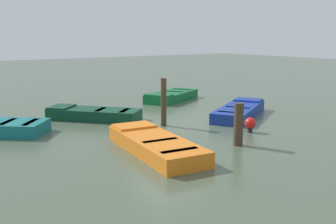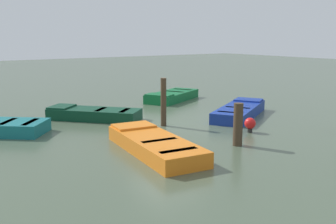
% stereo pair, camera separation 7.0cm
% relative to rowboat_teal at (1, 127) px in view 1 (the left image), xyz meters
% --- Properties ---
extents(ground_plane, '(80.00, 80.00, 0.00)m').
position_rel_rowboat_teal_xyz_m(ground_plane, '(-5.33, 1.55, -0.22)').
color(ground_plane, '#475642').
extents(rowboat_teal, '(2.91, 2.74, 0.46)m').
position_rel_rowboat_teal_xyz_m(rowboat_teal, '(0.00, 0.00, 0.00)').
color(rowboat_teal, '#14666B').
rests_on(rowboat_teal, ground_plane).
extents(rowboat_blue, '(3.79, 2.91, 0.46)m').
position_rel_rowboat_teal_xyz_m(rowboat_blue, '(-8.12, 2.35, -0.00)').
color(rowboat_blue, navy).
rests_on(rowboat_blue, ground_plane).
extents(rowboat_dark_green, '(3.07, 3.26, 0.46)m').
position_rel_rowboat_teal_xyz_m(rowboat_dark_green, '(-3.28, -0.30, -0.00)').
color(rowboat_dark_green, '#0C3823').
rests_on(rowboat_dark_green, ground_plane).
extents(rowboat_orange, '(1.71, 3.81, 0.46)m').
position_rel_rowboat_teal_xyz_m(rowboat_orange, '(-2.89, 4.44, -0.00)').
color(rowboat_orange, orange).
rests_on(rowboat_orange, ground_plane).
extents(rowboat_green, '(3.43, 2.58, 0.46)m').
position_rel_rowboat_teal_xyz_m(rowboat_green, '(-8.16, -2.19, -0.00)').
color(rowboat_green, '#0F602D').
rests_on(rowboat_green, ground_plane).
extents(mooring_piling_near_left, '(0.26, 0.26, 1.21)m').
position_rel_rowboat_teal_xyz_m(mooring_piling_near_left, '(-5.17, 5.24, 0.39)').
color(mooring_piling_near_left, '#423323').
rests_on(mooring_piling_near_left, ground_plane).
extents(mooring_piling_far_left, '(0.19, 0.19, 1.65)m').
position_rel_rowboat_teal_xyz_m(mooring_piling_far_left, '(-4.83, 2.01, 0.61)').
color(mooring_piling_far_left, '#423323').
rests_on(mooring_piling_far_left, ground_plane).
extents(marker_buoy, '(0.36, 0.36, 0.48)m').
position_rel_rowboat_teal_xyz_m(marker_buoy, '(-6.56, 4.37, 0.07)').
color(marker_buoy, '#262626').
rests_on(marker_buoy, ground_plane).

